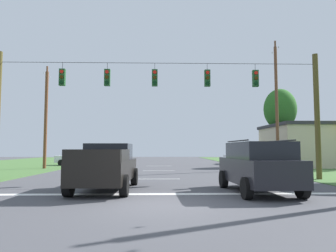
% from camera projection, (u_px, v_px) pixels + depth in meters
% --- Properties ---
extents(ground_plane, '(120.00, 120.00, 0.00)m').
position_uv_depth(ground_plane, '(157.00, 205.00, 9.50)').
color(ground_plane, '#47474C').
extents(stop_bar_stripe, '(15.57, 0.45, 0.01)m').
position_uv_depth(stop_bar_stripe, '(157.00, 194.00, 11.79)').
color(stop_bar_stripe, white).
rests_on(stop_bar_stripe, ground).
extents(lane_dash_0, '(2.50, 0.15, 0.01)m').
position_uv_depth(lane_dash_0, '(158.00, 179.00, 17.77)').
color(lane_dash_0, white).
rests_on(lane_dash_0, ground).
extents(lane_dash_1, '(2.50, 0.15, 0.01)m').
position_uv_depth(lane_dash_1, '(159.00, 171.00, 24.61)').
color(lane_dash_1, white).
rests_on(lane_dash_1, ground).
extents(lane_dash_2, '(2.50, 0.15, 0.01)m').
position_uv_depth(lane_dash_2, '(159.00, 166.00, 31.62)').
color(lane_dash_2, white).
rests_on(lane_dash_2, ground).
extents(overhead_signal_span, '(18.30, 0.31, 7.20)m').
position_uv_depth(overhead_signal_span, '(159.00, 106.00, 17.48)').
color(overhead_signal_span, brown).
rests_on(overhead_signal_span, ground).
extents(pickup_truck, '(2.36, 5.44, 1.95)m').
position_uv_depth(pickup_truck, '(107.00, 167.00, 13.12)').
color(pickup_truck, black).
rests_on(pickup_truck, ground).
extents(suv_black, '(2.36, 4.87, 2.05)m').
position_uv_depth(suv_black, '(258.00, 166.00, 12.25)').
color(suv_black, black).
rests_on(suv_black, ground).
extents(distant_car_crossing_white, '(4.36, 2.15, 1.52)m').
position_uv_depth(distant_car_crossing_white, '(77.00, 158.00, 32.81)').
color(distant_car_crossing_white, silver).
rests_on(distant_car_crossing_white, ground).
extents(distant_car_oncoming, '(2.07, 4.33, 1.52)m').
position_uv_depth(distant_car_oncoming, '(235.00, 157.00, 35.39)').
color(distant_car_oncoming, silver).
rests_on(distant_car_oncoming, ground).
extents(distant_car_far_parked, '(4.45, 2.34, 1.52)m').
position_uv_depth(distant_car_far_parked, '(269.00, 160.00, 27.57)').
color(distant_car_far_parked, black).
rests_on(distant_car_far_parked, ground).
extents(utility_pole_mid_right, '(0.26, 1.59, 11.17)m').
position_uv_depth(utility_pole_mid_right, '(277.00, 105.00, 26.69)').
color(utility_pole_mid_right, brown).
rests_on(utility_pole_mid_right, ground).
extents(utility_pole_near_left, '(0.28, 1.53, 9.11)m').
position_uv_depth(utility_pole_near_left, '(46.00, 118.00, 27.39)').
color(utility_pole_near_left, brown).
rests_on(utility_pole_near_left, ground).
extents(tree_roadside_far_right, '(3.25, 3.25, 7.86)m').
position_uv_depth(tree_roadside_far_right, '(280.00, 110.00, 31.59)').
color(tree_roadside_far_right, brown).
rests_on(tree_roadside_far_right, ground).
extents(roadside_store, '(11.26, 9.04, 4.91)m').
position_uv_depth(roadside_store, '(326.00, 145.00, 30.76)').
color(roadside_store, beige).
rests_on(roadside_store, ground).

